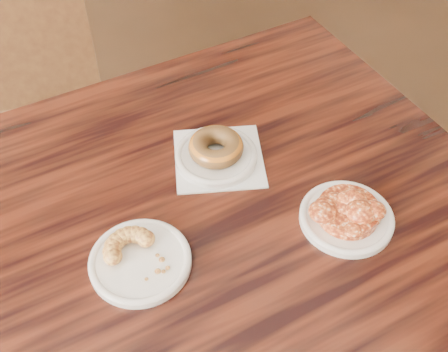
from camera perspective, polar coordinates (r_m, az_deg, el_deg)
cafe_table at (r=1.26m, az=1.10°, el=-15.04°), size 1.03×1.03×0.75m
chair_far at (r=1.83m, az=-18.61°, el=9.94°), size 0.53×0.53×0.90m
napkin at (r=1.04m, az=-0.53°, el=1.83°), size 0.22×0.22×0.00m
plate_donut at (r=1.03m, az=-0.80°, el=2.04°), size 0.15×0.15×0.01m
plate_cruller at (r=0.90m, az=-8.50°, el=-8.60°), size 0.16×0.16×0.01m
plate_fritter at (r=0.97m, az=12.32°, el=-4.19°), size 0.16×0.16×0.01m
glazed_donut at (r=1.02m, az=-0.82°, el=2.97°), size 0.10×0.10×0.04m
apple_fritter at (r=0.95m, az=12.54°, el=-3.34°), size 0.15×0.15×0.03m
cruller_fragment at (r=0.89m, az=-8.64°, el=-7.90°), size 0.10×0.10×0.03m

